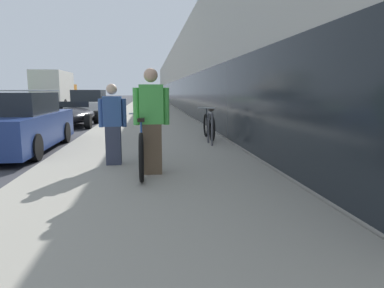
{
  "coord_description": "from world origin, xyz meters",
  "views": [
    {
      "loc": [
        5.81,
        -4.71,
        1.51
      ],
      "look_at": [
        8.03,
        13.15,
        -1.3
      ],
      "focal_mm": 32.0,
      "sensor_mm": 36.0,
      "label": 1
    }
  ],
  "objects_px": {
    "parked_sedan_curbside": "(18,124)",
    "cruiser_bike_nearest": "(209,126)",
    "person_bystander": "(113,125)",
    "vintage_roadster_curbside": "(72,116)",
    "moving_truck": "(55,90)",
    "tandem_bicycle": "(142,147)",
    "person_rider": "(152,122)",
    "bike_rack_hoop": "(210,125)",
    "parked_sedan_far": "(90,105)"
  },
  "relations": [
    {
      "from": "cruiser_bike_nearest",
      "to": "moving_truck",
      "type": "xyz_separation_m",
      "value": [
        -9.69,
        21.1,
        1.07
      ]
    },
    {
      "from": "person_rider",
      "to": "vintage_roadster_curbside",
      "type": "relative_size",
      "value": 0.46
    },
    {
      "from": "parked_sedan_curbside",
      "to": "moving_truck",
      "type": "distance_m",
      "value": 22.37
    },
    {
      "from": "cruiser_bike_nearest",
      "to": "parked_sedan_far",
      "type": "distance_m",
      "value": 11.85
    },
    {
      "from": "person_rider",
      "to": "vintage_roadster_curbside",
      "type": "height_order",
      "value": "person_rider"
    },
    {
      "from": "cruiser_bike_nearest",
      "to": "parked_sedan_curbside",
      "type": "height_order",
      "value": "parked_sedan_curbside"
    },
    {
      "from": "person_rider",
      "to": "parked_sedan_far",
      "type": "distance_m",
      "value": 15.09
    },
    {
      "from": "parked_sedan_far",
      "to": "moving_truck",
      "type": "height_order",
      "value": "moving_truck"
    },
    {
      "from": "person_bystander",
      "to": "moving_truck",
      "type": "height_order",
      "value": "moving_truck"
    },
    {
      "from": "tandem_bicycle",
      "to": "parked_sedan_curbside",
      "type": "xyz_separation_m",
      "value": [
        -3.13,
        2.95,
        0.15
      ]
    },
    {
      "from": "person_rider",
      "to": "person_bystander",
      "type": "relative_size",
      "value": 1.16
    },
    {
      "from": "cruiser_bike_nearest",
      "to": "moving_truck",
      "type": "height_order",
      "value": "moving_truck"
    },
    {
      "from": "parked_sedan_far",
      "to": "vintage_roadster_curbside",
      "type": "bearing_deg",
      "value": -88.54
    },
    {
      "from": "parked_sedan_curbside",
      "to": "cruiser_bike_nearest",
      "type": "bearing_deg",
      "value": 8.56
    },
    {
      "from": "bike_rack_hoop",
      "to": "tandem_bicycle",
      "type": "bearing_deg",
      "value": -122.08
    },
    {
      "from": "parked_sedan_far",
      "to": "moving_truck",
      "type": "distance_m",
      "value": 11.41
    },
    {
      "from": "parked_sedan_curbside",
      "to": "vintage_roadster_curbside",
      "type": "bearing_deg",
      "value": 90.27
    },
    {
      "from": "person_rider",
      "to": "bike_rack_hoop",
      "type": "height_order",
      "value": "person_rider"
    },
    {
      "from": "person_bystander",
      "to": "tandem_bicycle",
      "type": "bearing_deg",
      "value": -42.49
    },
    {
      "from": "person_rider",
      "to": "cruiser_bike_nearest",
      "type": "height_order",
      "value": "person_rider"
    },
    {
      "from": "person_bystander",
      "to": "parked_sedan_curbside",
      "type": "relative_size",
      "value": 0.34
    },
    {
      "from": "tandem_bicycle",
      "to": "person_rider",
      "type": "relative_size",
      "value": 1.43
    },
    {
      "from": "vintage_roadster_curbside",
      "to": "parked_sedan_far",
      "type": "bearing_deg",
      "value": 91.46
    },
    {
      "from": "person_bystander",
      "to": "cruiser_bike_nearest",
      "type": "distance_m",
      "value": 4.01
    },
    {
      "from": "cruiser_bike_nearest",
      "to": "person_bystander",
      "type": "bearing_deg",
      "value": -126.91
    },
    {
      "from": "person_rider",
      "to": "cruiser_bike_nearest",
      "type": "xyz_separation_m",
      "value": [
        1.68,
        4.01,
        -0.51
      ]
    },
    {
      "from": "person_bystander",
      "to": "parked_sedan_curbside",
      "type": "distance_m",
      "value": 3.55
    },
    {
      "from": "tandem_bicycle",
      "to": "bike_rack_hoop",
      "type": "relative_size",
      "value": 2.99
    },
    {
      "from": "tandem_bicycle",
      "to": "person_rider",
      "type": "bearing_deg",
      "value": -61.45
    },
    {
      "from": "tandem_bicycle",
      "to": "cruiser_bike_nearest",
      "type": "height_order",
      "value": "tandem_bicycle"
    },
    {
      "from": "cruiser_bike_nearest",
      "to": "parked_sedan_far",
      "type": "relative_size",
      "value": 0.37
    },
    {
      "from": "vintage_roadster_curbside",
      "to": "cruiser_bike_nearest",
      "type": "bearing_deg",
      "value": -47.43
    },
    {
      "from": "cruiser_bike_nearest",
      "to": "moving_truck",
      "type": "relative_size",
      "value": 0.25
    },
    {
      "from": "person_rider",
      "to": "person_bystander",
      "type": "bearing_deg",
      "value": 131.5
    },
    {
      "from": "person_rider",
      "to": "parked_sedan_curbside",
      "type": "xyz_separation_m",
      "value": [
        -3.29,
        3.26,
        -0.33
      ]
    },
    {
      "from": "tandem_bicycle",
      "to": "parked_sedan_far",
      "type": "xyz_separation_m",
      "value": [
        -3.29,
        14.38,
        0.18
      ]
    },
    {
      "from": "parked_sedan_far",
      "to": "moving_truck",
      "type": "bearing_deg",
      "value": 113.59
    },
    {
      "from": "vintage_roadster_curbside",
      "to": "moving_truck",
      "type": "height_order",
      "value": "moving_truck"
    },
    {
      "from": "tandem_bicycle",
      "to": "cruiser_bike_nearest",
      "type": "bearing_deg",
      "value": 63.51
    },
    {
      "from": "person_rider",
      "to": "vintage_roadster_curbside",
      "type": "bearing_deg",
      "value": 109.38
    },
    {
      "from": "person_rider",
      "to": "vintage_roadster_curbside",
      "type": "distance_m",
      "value": 10.03
    },
    {
      "from": "parked_sedan_curbside",
      "to": "person_bystander",
      "type": "bearing_deg",
      "value": -43.52
    },
    {
      "from": "vintage_roadster_curbside",
      "to": "moving_truck",
      "type": "xyz_separation_m",
      "value": [
        -4.69,
        15.66,
        1.11
      ]
    },
    {
      "from": "tandem_bicycle",
      "to": "person_rider",
      "type": "distance_m",
      "value": 0.59
    },
    {
      "from": "cruiser_bike_nearest",
      "to": "moving_truck",
      "type": "bearing_deg",
      "value": 114.66
    },
    {
      "from": "vintage_roadster_curbside",
      "to": "moving_truck",
      "type": "bearing_deg",
      "value": 106.66
    },
    {
      "from": "tandem_bicycle",
      "to": "moving_truck",
      "type": "bearing_deg",
      "value": 107.55
    },
    {
      "from": "person_rider",
      "to": "moving_truck",
      "type": "distance_m",
      "value": 26.36
    },
    {
      "from": "person_rider",
      "to": "bike_rack_hoop",
      "type": "relative_size",
      "value": 2.08
    },
    {
      "from": "person_bystander",
      "to": "bike_rack_hoop",
      "type": "relative_size",
      "value": 1.8
    }
  ]
}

